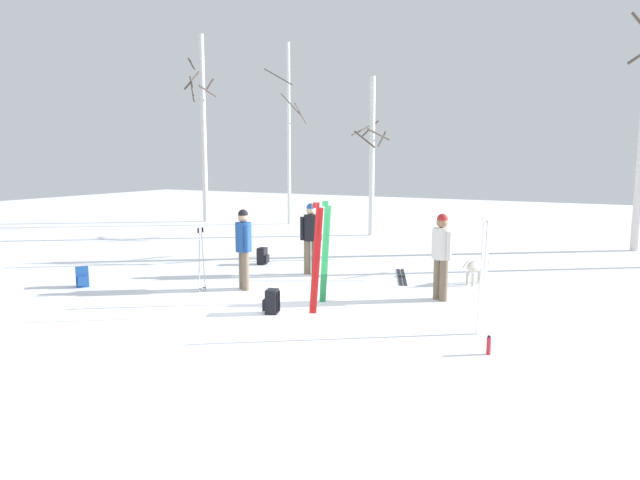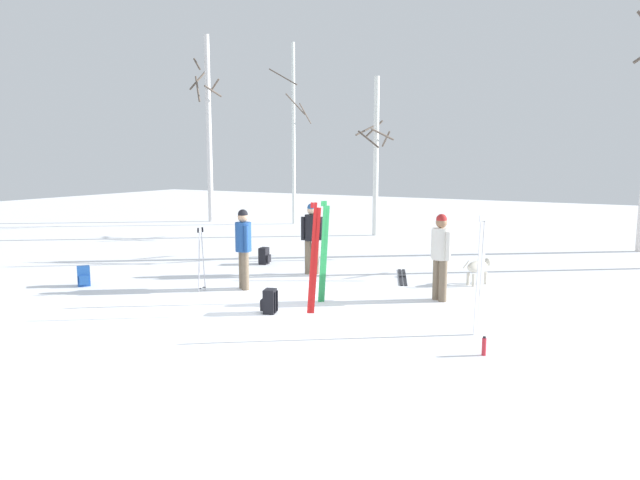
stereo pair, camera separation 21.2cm
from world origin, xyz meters
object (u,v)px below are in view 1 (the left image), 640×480
at_px(birch_tree_2, 372,155).
at_px(ski_poles_0, 201,258).
at_px(ski_pair_lying_0, 402,277).
at_px(birch_tree_0, 203,126).
at_px(backpack_0, 272,302).
at_px(water_bottle_0, 489,345).
at_px(ski_pair_planted_1, 316,259).
at_px(ski_pair_planted_2, 325,252).
at_px(backpack_2, 263,256).
at_px(person_2, 311,234).
at_px(dog, 478,267).
at_px(person_0, 244,244).
at_px(ski_pair_planted_0, 483,276).
at_px(birch_tree_1, 289,133).
at_px(person_1, 441,251).
at_px(backpack_1, 82,277).

bearing_deg(birch_tree_2, ski_poles_0, -88.15).
relative_size(ski_pair_lying_0, birch_tree_0, 0.23).
xyz_separation_m(ski_poles_0, birch_tree_2, (-0.32, 9.89, 2.15)).
height_order(backpack_0, water_bottle_0, backpack_0).
height_order(ski_pair_planted_1, backpack_0, ski_pair_planted_1).
height_order(ski_pair_planted_2, birch_tree_0, birch_tree_0).
bearing_deg(backpack_2, person_2, -16.86).
bearing_deg(birch_tree_2, dog, -50.64).
bearing_deg(person_2, person_0, -102.94).
height_order(ski_pair_planted_0, backpack_2, ski_pair_planted_0).
relative_size(backpack_0, backpack_2, 1.00).
distance_m(ski_pair_lying_0, birch_tree_1, 12.03).
distance_m(person_0, water_bottle_0, 5.84).
relative_size(dog, backpack_0, 1.86).
bearing_deg(person_2, water_bottle_0, -37.65).
distance_m(dog, birch_tree_0, 15.69).
distance_m(ski_pair_lying_0, ski_poles_0, 4.71).
xyz_separation_m(person_2, ski_poles_0, (-1.14, -2.70, -0.26)).
height_order(person_1, ski_pair_planted_2, ski_pair_planted_2).
bearing_deg(backpack_2, ski_poles_0, -79.40).
bearing_deg(backpack_1, backpack_2, 63.94).
xyz_separation_m(ski_pair_planted_1, water_bottle_0, (3.23, -0.80, -0.87)).
bearing_deg(ski_poles_0, birch_tree_2, 91.85).
bearing_deg(backpack_1, person_1, 19.03).
xyz_separation_m(ski_pair_planted_0, water_bottle_0, (0.31, -0.95, -0.82)).
relative_size(ski_pair_lying_0, water_bottle_0, 6.47).
relative_size(birch_tree_0, birch_tree_1, 1.07).
xyz_separation_m(backpack_1, birch_tree_1, (-2.15, 12.42, 3.59)).
bearing_deg(backpack_2, person_0, -64.35).
xyz_separation_m(dog, ski_pair_planted_1, (-2.03, -3.84, 0.61)).
bearing_deg(ski_pair_planted_0, dog, 103.63).
bearing_deg(ski_poles_0, backpack_1, -161.73).
bearing_deg(backpack_2, backpack_1, -116.06).
relative_size(person_1, ski_pair_lying_0, 0.96).
xyz_separation_m(backpack_2, birch_tree_2, (0.28, 6.66, 2.66)).
distance_m(backpack_1, birch_tree_2, 11.30).
distance_m(birch_tree_0, birch_tree_2, 8.29).
relative_size(ski_pair_planted_0, water_bottle_0, 6.88).
bearing_deg(ski_pair_planted_0, backpack_0, -171.63).
bearing_deg(backpack_2, birch_tree_0, 136.72).
xyz_separation_m(person_0, person_1, (3.97, 1.04, 0.00)).
height_order(backpack_0, birch_tree_1, birch_tree_1).
bearing_deg(birch_tree_2, ski_pair_planted_1, -72.45).
height_order(ski_pair_planted_2, ski_pair_lying_0, ski_pair_planted_2).
distance_m(water_bottle_0, birch_tree_1, 17.16).
relative_size(person_1, backpack_2, 3.90).
distance_m(backpack_0, birch_tree_0, 16.11).
bearing_deg(backpack_2, water_bottle_0, -33.06).
bearing_deg(water_bottle_0, ski_pair_lying_0, 122.97).
height_order(backpack_1, birch_tree_0, birch_tree_0).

